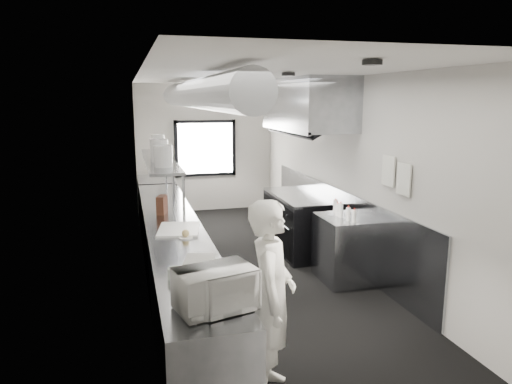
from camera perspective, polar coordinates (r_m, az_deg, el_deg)
floor at (r=7.13m, az=-0.61°, el=-9.31°), size 3.00×8.00×0.01m
ceiling at (r=6.69m, az=-0.66°, el=13.78°), size 3.00×8.00×0.01m
wall_back at (r=10.66m, az=-6.08°, el=5.22°), size 3.00×0.02×2.80m
wall_front at (r=3.18m, az=18.09°, el=-9.61°), size 3.00×0.02×2.80m
wall_left at (r=6.56m, az=-13.42°, el=1.25°), size 0.02×8.00×2.80m
wall_right at (r=7.29m, az=10.86°, el=2.33°), size 0.02×8.00×2.80m
wall_cladding at (r=7.72m, az=9.52°, el=-3.58°), size 0.03×5.50×1.10m
hvac_duct at (r=6.94m, az=-7.23°, el=11.53°), size 0.40×6.40×0.40m
service_window at (r=10.62m, az=-6.05°, el=5.20°), size 1.36×0.05×1.25m
exhaust_hood at (r=7.69m, az=6.07°, el=10.33°), size 0.81×2.20×0.88m
prep_counter at (r=6.33m, az=-9.67°, el=-7.85°), size 0.70×6.00×0.90m
pass_shelf at (r=7.54m, az=-11.39°, el=3.64°), size 0.45×3.00×0.68m
range at (r=7.93m, az=5.39°, el=-3.68°), size 0.88×1.60×0.94m
bottle_station at (r=6.74m, az=10.48°, el=-6.69°), size 0.65×0.80×0.90m
far_work_table at (r=9.90m, az=-11.80°, el=-0.99°), size 0.70×1.20×0.90m
notice_sheet_a at (r=6.20m, az=15.52°, el=2.45°), size 0.02×0.28×0.38m
notice_sheet_b at (r=5.92m, az=17.21°, el=1.46°), size 0.02×0.28×0.38m
line_cook at (r=4.10m, az=1.87°, el=-12.55°), size 0.59×0.72×1.70m
microwave at (r=3.74m, az=-4.88°, el=-11.47°), size 0.63×0.54×0.33m
deli_tub_a at (r=4.18m, az=-8.49°, el=-10.68°), size 0.15×0.15×0.10m
deli_tub_b at (r=4.41m, az=-9.60°, el=-9.56°), size 0.15×0.15×0.10m
newspaper at (r=4.88m, az=-6.75°, el=-7.98°), size 0.38×0.43×0.01m
small_plate at (r=5.62m, az=-8.40°, el=-5.40°), size 0.20×0.20×0.01m
pastry at (r=5.60m, az=-8.41°, el=-4.90°), size 0.09×0.09×0.09m
cutting_board at (r=5.96m, az=-9.20°, el=-4.41°), size 0.60×0.73×0.02m
knife_block at (r=6.81m, az=-11.16°, el=-1.50°), size 0.18×0.26×0.26m
plate_stack_a at (r=6.63m, az=-11.02°, el=4.22°), size 0.26×0.26×0.29m
plate_stack_b at (r=7.18m, az=-11.44°, el=4.86°), size 0.33×0.33×0.33m
plate_stack_c at (r=7.59m, az=-11.75°, el=5.09°), size 0.28×0.28×0.30m
plate_stack_d at (r=8.14m, az=-11.62°, el=5.58°), size 0.23×0.23×0.33m
squeeze_bottle_a at (r=6.35m, az=11.62°, el=-2.86°), size 0.07×0.07×0.16m
squeeze_bottle_b at (r=6.43m, az=10.94°, el=-2.61°), size 0.07×0.07×0.17m
squeeze_bottle_c at (r=6.59m, az=10.07°, el=-2.15°), size 0.07×0.07×0.20m
squeeze_bottle_d at (r=6.66m, az=9.72°, el=-2.08°), size 0.08×0.08×0.18m
squeeze_bottle_e at (r=6.81m, az=9.47°, el=-1.72°), size 0.07×0.07×0.19m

